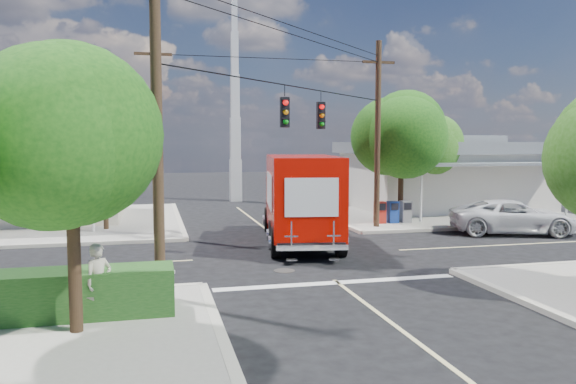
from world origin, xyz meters
name	(u,v)px	position (x,y,z in m)	size (l,w,h in m)	color
ground	(301,255)	(0.00, 0.00, 0.00)	(120.00, 120.00, 0.00)	black
sidewalk_ne	(427,211)	(10.88, 10.88, 0.07)	(14.12, 14.12, 0.14)	gray
sidewalk_nw	(43,223)	(-10.88, 10.88, 0.07)	(14.12, 14.12, 0.14)	gray
road_markings	(312,263)	(0.00, -1.47, 0.01)	(32.00, 32.00, 0.01)	beige
building_ne	(443,173)	(12.50, 11.97, 2.32)	(11.80, 10.20, 4.50)	silver
building_nw	(24,180)	(-12.00, 12.46, 2.22)	(10.80, 10.20, 4.30)	beige
radio_tower	(235,122)	(0.50, 20.00, 5.64)	(0.80, 0.80, 17.00)	silver
tree_sw_front	(70,136)	(-6.99, -7.54, 4.33)	(3.88, 3.78, 6.03)	#422D1C
tree_ne_front	(402,132)	(7.21, 6.76, 4.77)	(4.21, 4.14, 6.66)	#422D1C
tree_ne_back	(428,143)	(9.81, 8.96, 4.19)	(3.77, 3.66, 5.82)	#422D1C
palm_nw_front	(103,124)	(-7.50, 7.50, 5.04)	(3.01, 3.08, 5.59)	#422D1C
palm_nw_back	(63,133)	(-9.50, 9.00, 4.67)	(3.01, 3.08, 5.19)	#422D1C
utility_poles	(251,130)	(-1.58, 1.60, 4.67)	(12.00, 10.68, 9.00)	#473321
picket_fence	(51,287)	(-7.80, -5.60, 0.68)	(5.94, 0.06, 1.00)	silver
hedge_sw	(36,296)	(-8.00, -6.40, 0.69)	(6.20, 1.20, 1.10)	#174416
vending_boxes	(393,212)	(6.50, 6.20, 0.69)	(1.90, 0.50, 1.10)	#AE2419
delivery_truck	(300,199)	(0.62, 2.37, 1.86)	(3.85, 8.74, 3.66)	black
parked_car	(513,217)	(10.84, 2.47, 0.78)	(2.59, 5.61, 1.56)	silver
pedestrian	(99,282)	(-6.58, -6.81, 1.03)	(0.65, 0.43, 1.77)	#B8B19C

